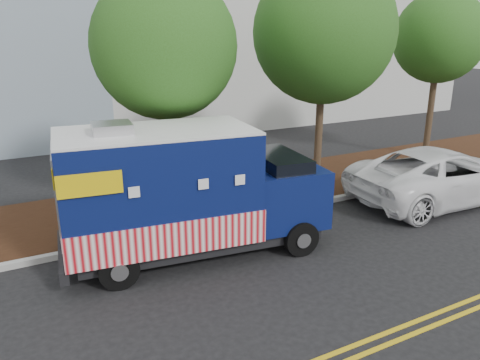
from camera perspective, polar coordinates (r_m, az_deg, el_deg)
ground at (r=11.24m, az=-9.93°, el=-10.07°), size 120.00×120.00×0.00m
curb at (r=12.42m, az=-12.03°, el=-7.02°), size 120.00×0.18×0.15m
mulch_strip at (r=14.30m, az=-14.44°, el=-3.83°), size 120.00×4.00×0.15m
tree_b at (r=13.05m, az=-9.20°, el=15.75°), size 3.89×3.89×6.75m
tree_c at (r=16.17m, az=10.20°, el=17.29°), size 4.64×4.64×7.47m
tree_d at (r=20.84m, az=23.14°, el=15.67°), size 3.57×3.57×6.74m
sign_post at (r=12.14m, az=-21.39°, el=-2.75°), size 0.06×0.06×2.40m
food_truck at (r=11.05m, az=-7.02°, el=-1.89°), size 6.55×3.09×3.33m
white_car at (r=16.06m, az=23.33°, el=0.56°), size 6.28×3.16×1.71m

